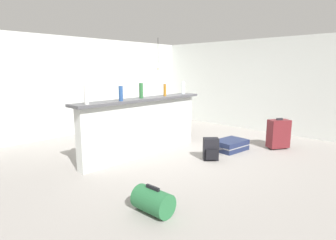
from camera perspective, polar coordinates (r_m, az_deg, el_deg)
The scene contains 17 objects.
ground_plane at distance 5.91m, azimuth 2.44°, elevation -6.54°, with size 13.00×13.00×0.05m, color gray.
wall_back at distance 8.00m, azimuth -14.34°, elevation 6.91°, with size 6.60×0.10×2.50m, color silver.
wall_right at distance 8.36m, azimuth 14.86°, elevation 7.03°, with size 0.10×6.00×2.50m, color silver.
partition_half_wall at distance 5.53m, azimuth -5.13°, elevation -1.65°, with size 2.80×0.20×1.09m, color silver.
bar_countertop at distance 5.44m, azimuth -5.23°, elevation 4.24°, with size 2.96×0.40×0.05m, color #4C4C51.
bottle_white at distance 4.61m, azimuth -16.40°, elevation 4.90°, with size 0.07×0.07×0.30m, color silver.
bottle_blue at distance 5.00m, azimuth -9.65°, elevation 5.39°, with size 0.08×0.08×0.26m, color #284C89.
bottle_green at distance 5.42m, azimuth -5.53°, elevation 6.03°, with size 0.08×0.08×0.29m, color #2D6B38.
bottle_amber at distance 5.81m, azimuth -0.65°, elevation 6.16°, with size 0.06×0.06×0.25m, color #9E661E.
bottle_clear at distance 6.33m, azimuth 3.12°, elevation 6.64°, with size 0.07×0.07×0.28m, color silver.
dining_table at distance 7.60m, azimuth -1.72°, elevation 2.48°, with size 1.10×0.80×0.74m.
dining_chair_near_partition at distance 7.22m, azimuth 1.25°, elevation 1.01°, with size 0.44×0.44×0.93m.
pendant_lamp at distance 7.57m, azimuth -2.04°, elevation 11.10°, with size 0.34×0.34×0.83m.
suitcase_flat_navy at distance 6.06m, azimuth 12.65°, elevation -5.02°, with size 0.86×0.57×0.22m.
suitcase_upright_maroon at distance 6.43m, azimuth 21.69°, elevation -2.62°, with size 0.50×0.44×0.67m.
duffel_bag_green at distance 3.46m, azimuth -3.10°, elevation -16.25°, with size 0.31×0.49×0.34m.
backpack_black at distance 5.34m, azimuth 8.77°, elevation -5.99°, with size 0.34×0.34×0.42m.
Camera 1 is at (-4.27, -3.70, 1.71)m, focal length 29.75 mm.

